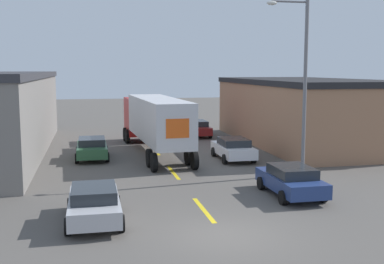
{
  "coord_description": "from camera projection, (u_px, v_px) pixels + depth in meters",
  "views": [
    {
      "loc": [
        -4.47,
        -15.55,
        5.75
      ],
      "look_at": [
        0.79,
        9.18,
        2.45
      ],
      "focal_mm": 45.0,
      "sensor_mm": 36.0,
      "label": 1
    }
  ],
  "objects": [
    {
      "name": "ground_plane",
      "position": [
        225.0,
        236.0,
        16.75
      ],
      "size": [
        160.0,
        160.0,
        0.0
      ],
      "primitive_type": "plane",
      "color": "#56514C"
    },
    {
      "name": "semi_truck",
      "position": [
        153.0,
        119.0,
        33.1
      ],
      "size": [
        3.42,
        14.27,
        3.87
      ],
      "rotation": [
        0.0,
        0.0,
        0.06
      ],
      "color": "#B21919",
      "rests_on": "ground_plane"
    },
    {
      "name": "parked_car_left_near",
      "position": [
        94.0,
        203.0,
        18.15
      ],
      "size": [
        2.08,
        4.34,
        1.39
      ],
      "color": "#B2B2B7",
      "rests_on": "ground_plane"
    },
    {
      "name": "parked_car_left_far",
      "position": [
        92.0,
        148.0,
        30.94
      ],
      "size": [
        2.08,
        4.34,
        1.39
      ],
      "color": "#2D5B38",
      "rests_on": "ground_plane"
    },
    {
      "name": "street_lamp",
      "position": [
        301.0,
        77.0,
        25.68
      ],
      "size": [
        2.37,
        0.32,
        9.4
      ],
      "color": "slate",
      "rests_on": "ground_plane"
    },
    {
      "name": "parked_car_right_mid",
      "position": [
        233.0,
        148.0,
        30.7
      ],
      "size": [
        2.08,
        4.34,
        1.39
      ],
      "color": "silver",
      "rests_on": "ground_plane"
    },
    {
      "name": "parked_car_right_near",
      "position": [
        291.0,
        180.0,
        21.93
      ],
      "size": [
        2.08,
        4.34,
        1.39
      ],
      "color": "navy",
      "rests_on": "ground_plane"
    },
    {
      "name": "road_centerline",
      "position": [
        173.0,
        173.0,
        26.94
      ],
      "size": [
        0.2,
        18.31,
        0.01
      ],
      "color": "yellow",
      "rests_on": "ground_plane"
    },
    {
      "name": "warehouse_right",
      "position": [
        302.0,
        111.0,
        37.51
      ],
      "size": [
        8.53,
        18.4,
        5.0
      ],
      "color": "#9E7051",
      "rests_on": "ground_plane"
    },
    {
      "name": "parked_car_right_far",
      "position": [
        196.0,
        128.0,
        41.33
      ],
      "size": [
        2.08,
        4.34,
        1.39
      ],
      "color": "maroon",
      "rests_on": "ground_plane"
    }
  ]
}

